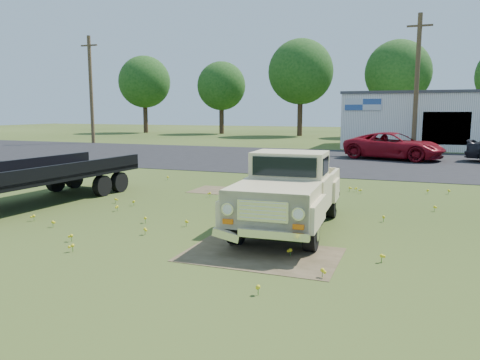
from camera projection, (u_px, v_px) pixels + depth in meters
The scene contains 14 objects.
ground at pixel (243, 216), 12.39m from camera, with size 140.00×140.00×0.00m, color #2E4115.
asphalt_lot at pixel (336, 160), 26.26m from camera, with size 90.00×14.00×0.02m, color black.
dirt_patch_a at pixel (261, 255), 9.09m from camera, with size 3.00×2.00×0.01m, color #483E26.
dirt_patch_b at pixel (224, 191), 16.33m from camera, with size 2.20×1.60×0.01m, color #483E26.
commercial_building at pixel (444, 120), 34.94m from camera, with size 14.20×8.20×4.15m.
utility_pole_west at pixel (91, 89), 39.77m from camera, with size 1.60×0.30×9.00m.
utility_pole_mid at pixel (417, 82), 30.65m from camera, with size 1.60×0.30×9.00m.
treeline_a at pixel (144, 82), 58.27m from camera, with size 6.40×6.40×9.52m.
treeline_b at pixel (221, 86), 55.78m from camera, with size 5.76×5.76×8.57m.
treeline_c at pixel (301, 72), 50.70m from camera, with size 7.04×7.04×10.47m.
treeline_d at pixel (398, 73), 48.17m from camera, with size 6.72×6.72×10.00m.
vintage_pickup_truck at pixel (289, 191), 10.93m from camera, with size 1.98×5.10×1.85m, color beige, non-canonical shape.
flatbed_trailer at pixel (41, 170), 14.27m from camera, with size 2.37×7.11×1.94m, color black, non-canonical shape.
red_pickup at pixel (394, 146), 26.68m from camera, with size 2.53×5.49×1.53m, color maroon.
Camera 1 is at (4.23, -11.35, 2.78)m, focal length 35.00 mm.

